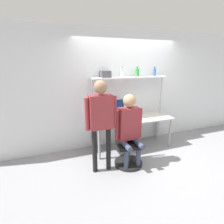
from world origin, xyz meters
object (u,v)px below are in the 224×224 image
object	(u,v)px
office_chair	(128,151)
bottle_blue	(154,72)
laptop	(121,119)
person_seated	(129,125)
storage_box	(105,74)
bottle_green	(137,72)
cell_phone	(132,121)
person_standing	(101,115)
monitor	(114,108)
bottle_clear	(122,73)

from	to	relation	value
office_chair	bottle_blue	distance (m)	1.98
laptop	person_seated	distance (m)	0.54
storage_box	bottle_green	bearing A→B (deg)	0.00
laptop	storage_box	world-z (taller)	storage_box
cell_phone	bottle_green	bearing A→B (deg)	52.99
person_seated	person_standing	world-z (taller)	person_standing
cell_phone	person_standing	size ratio (longest dim) A/B	0.09
cell_phone	person_standing	distance (m)	1.08
cell_phone	person_seated	world-z (taller)	person_seated
cell_phone	storage_box	world-z (taller)	storage_box
office_chair	person_standing	xyz separation A→B (m)	(-0.56, -0.04, 0.82)
bottle_green	bottle_blue	size ratio (longest dim) A/B	1.03
bottle_green	bottle_blue	distance (m)	0.46
monitor	laptop	world-z (taller)	monitor
laptop	office_chair	size ratio (longest dim) A/B	0.32
office_chair	bottle_clear	distance (m)	1.70
cell_phone	bottle_blue	distance (m)	1.30
cell_phone	person_standing	bearing A→B (deg)	-150.03
laptop	storage_box	distance (m)	1.03
person_standing	bottle_green	distance (m)	1.57
laptop	office_chair	xyz separation A→B (m)	(-0.05, -0.49, -0.51)
bottle_clear	bottle_blue	bearing A→B (deg)	0.00
bottle_green	office_chair	bearing A→B (deg)	-125.31
person_seated	bottle_green	distance (m)	1.38
storage_box	monitor	bearing A→B (deg)	5.26
cell_phone	laptop	bearing A→B (deg)	175.01
monitor	storage_box	world-z (taller)	storage_box
monitor	person_seated	bearing A→B (deg)	-91.37
monitor	bottle_green	world-z (taller)	bottle_green
office_chair	person_standing	world-z (taller)	person_standing
cell_phone	person_seated	size ratio (longest dim) A/B	0.10
monitor	person_standing	xyz separation A→B (m)	(-0.58, -0.87, 0.13)
laptop	bottle_green	size ratio (longest dim) A/B	1.32
office_chair	bottle_blue	world-z (taller)	bottle_blue
person_seated	bottle_green	size ratio (longest dim) A/B	6.48
monitor	laptop	bearing A→B (deg)	-84.71
person_standing	bottle_clear	xyz separation A→B (m)	(0.76, 0.85, 0.66)
bottle_blue	storage_box	world-z (taller)	bottle_blue
bottle_clear	storage_box	bearing A→B (deg)	180.00
office_chair	person_standing	bearing A→B (deg)	-176.23
monitor	cell_phone	distance (m)	0.53
cell_phone	bottle_blue	world-z (taller)	bottle_blue
laptop	person_standing	world-z (taller)	person_standing
monitor	person_standing	world-z (taller)	person_standing
laptop	cell_phone	xyz separation A→B (m)	(0.27, -0.02, -0.06)
laptop	bottle_green	bearing A→B (deg)	31.13
bottle_clear	bottle_blue	world-z (taller)	bottle_clear
cell_phone	office_chair	bearing A→B (deg)	-124.02
bottle_blue	storage_box	size ratio (longest dim) A/B	1.02
monitor	bottle_blue	size ratio (longest dim) A/B	2.37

